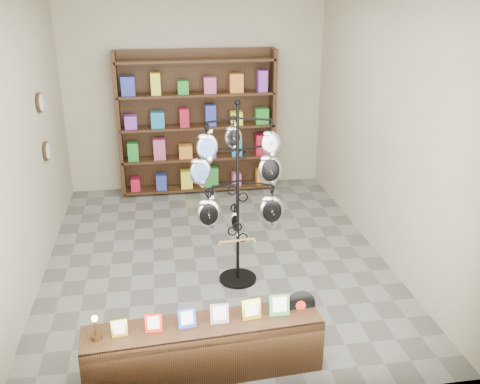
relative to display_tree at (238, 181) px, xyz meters
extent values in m
plane|color=slate|center=(-0.19, 0.58, -1.19)|extent=(5.00, 5.00, 0.00)
plane|color=#B5AC91|center=(-0.19, 3.08, 0.31)|extent=(4.00, 0.00, 4.00)
plane|color=#B5AC91|center=(-0.19, -1.92, 0.31)|extent=(4.00, 0.00, 4.00)
plane|color=#B5AC91|center=(-2.19, 0.58, 0.31)|extent=(0.00, 5.00, 5.00)
plane|color=#B5AC91|center=(1.81, 0.58, 0.31)|extent=(0.00, 5.00, 5.00)
cylinder|color=black|center=(0.00, 0.00, -1.17)|extent=(0.42, 0.42, 0.03)
cylinder|color=black|center=(0.00, 0.00, -0.19)|extent=(0.03, 0.03, 2.01)
sphere|color=black|center=(0.00, 0.00, 0.84)|extent=(0.07, 0.07, 0.07)
ellipsoid|color=silver|center=(0.00, 0.21, -0.56)|extent=(0.11, 0.03, 0.21)
cube|color=#B8824C|center=(-0.05, -0.28, -0.55)|extent=(0.38, 0.05, 0.04)
cube|color=black|center=(-0.51, -1.47, -0.94)|extent=(2.01, 0.53, 0.49)
cube|color=yellow|center=(-1.19, -1.51, -0.63)|extent=(0.13, 0.06, 0.15)
cube|color=red|center=(-0.92, -1.49, -0.62)|extent=(0.14, 0.06, 0.15)
cube|color=#263FA5|center=(-0.65, -1.48, -0.62)|extent=(0.15, 0.06, 0.16)
cube|color=#E54C33|center=(-0.38, -1.46, -0.61)|extent=(0.16, 0.06, 0.17)
cube|color=yellow|center=(-0.11, -1.44, -0.61)|extent=(0.17, 0.07, 0.18)
cube|color=#337233|center=(0.14, -1.43, -0.60)|extent=(0.18, 0.07, 0.19)
cylinder|color=black|center=(0.34, -1.37, -0.67)|extent=(0.28, 0.08, 0.27)
cylinder|color=red|center=(0.34, -1.37, -0.67)|extent=(0.09, 0.03, 0.09)
cylinder|color=#4D3416|center=(-1.37, -1.52, -0.68)|extent=(0.09, 0.09, 0.04)
cylinder|color=#4D3416|center=(-1.37, -1.52, -0.60)|extent=(0.02, 0.02, 0.13)
sphere|color=#FFBF59|center=(-1.37, -1.52, -0.51)|extent=(0.05, 0.05, 0.05)
cube|color=black|center=(-0.19, 3.02, -0.09)|extent=(2.40, 0.04, 2.20)
cube|color=black|center=(-1.37, 2.86, -0.09)|extent=(0.06, 0.36, 2.20)
cube|color=black|center=(0.99, 2.86, -0.09)|extent=(0.06, 0.36, 2.20)
cube|color=black|center=(-0.19, 2.86, -1.14)|extent=(2.36, 0.36, 0.04)
cube|color=black|center=(-0.19, 2.86, -0.64)|extent=(2.36, 0.36, 0.03)
cube|color=black|center=(-0.19, 2.86, -0.14)|extent=(2.36, 0.36, 0.04)
cube|color=black|center=(-0.19, 2.86, 0.36)|extent=(2.36, 0.36, 0.04)
cube|color=black|center=(-0.19, 2.86, 0.86)|extent=(2.36, 0.36, 0.04)
cylinder|color=black|center=(-2.16, 1.38, 0.61)|extent=(0.03, 0.24, 0.24)
cylinder|color=black|center=(-2.16, 1.38, 0.01)|extent=(0.03, 0.24, 0.24)
camera|label=1|loc=(-0.80, -5.18, 1.96)|focal=40.00mm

